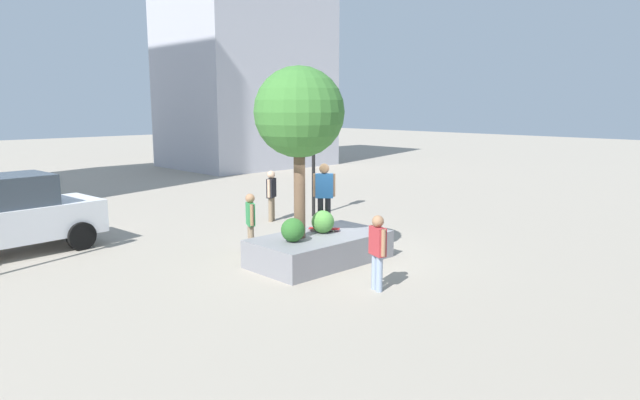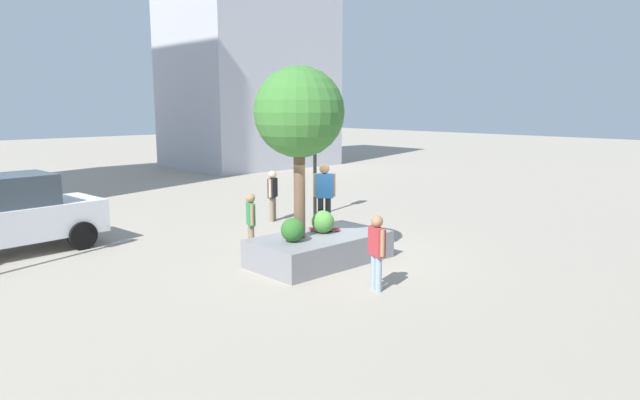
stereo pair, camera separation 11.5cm
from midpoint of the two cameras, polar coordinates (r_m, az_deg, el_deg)
ground_plane at (r=14.78m, az=1.13°, el=-5.78°), size 120.00×120.00×0.00m
planter_ledge at (r=14.19m, az=0.23°, el=-4.97°), size 3.51×1.92×0.69m
plaza_tree at (r=13.52m, az=-1.91°, el=8.79°), size 2.18×2.18×4.16m
boxwood_shrub at (r=14.31m, az=0.53°, el=-2.23°), size 0.58×0.58×0.58m
hedge_clump at (r=13.42m, az=-2.55°, el=-3.06°), size 0.57×0.57×0.57m
skateboard at (r=14.58m, az=0.67°, el=-2.94°), size 0.67×0.75×0.07m
skateboarder at (r=14.40m, az=0.67°, el=0.91°), size 0.46×0.45×1.69m
police_car at (r=16.94m, az=-28.98°, el=-1.28°), size 4.68×2.42×2.11m
traffic_light_corner at (r=19.71m, az=-0.36°, el=6.37°), size 0.37×0.37×4.08m
bystander_watching at (r=11.97m, az=6.05°, el=-4.82°), size 0.32×0.53×1.64m
pedestrian_crossing at (r=15.05m, az=-6.83°, el=-1.91°), size 0.36×0.50×1.61m
passerby_with_bag at (r=19.11m, az=-4.66°, el=0.81°), size 0.52×0.41×1.74m
brick_midrise at (r=37.42m, az=-7.24°, el=16.30°), size 9.45×7.56×16.62m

